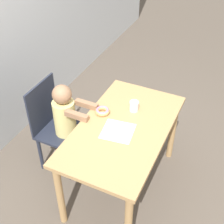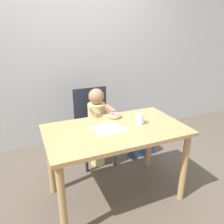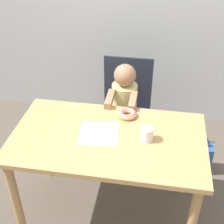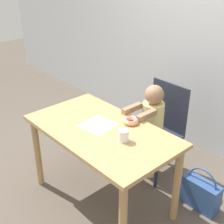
# 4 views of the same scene
# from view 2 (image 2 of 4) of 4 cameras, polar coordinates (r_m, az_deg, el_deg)

# --- Properties ---
(ground_plane) EXTENTS (12.00, 12.00, 0.00)m
(ground_plane) POSITION_cam_2_polar(r_m,az_deg,el_deg) (2.40, 0.90, -20.73)
(ground_plane) COLOR brown
(wall_back) EXTENTS (8.00, 0.05, 2.50)m
(wall_back) POSITION_cam_2_polar(r_m,az_deg,el_deg) (3.16, -9.87, 14.30)
(wall_back) COLOR silver
(wall_back) RESTS_ON ground_plane
(dining_table) EXTENTS (1.27, 0.73, 0.75)m
(dining_table) POSITION_cam_2_polar(r_m,az_deg,el_deg) (2.03, 1.00, -7.06)
(dining_table) COLOR tan
(dining_table) RESTS_ON ground_plane
(chair) EXTENTS (0.43, 0.40, 0.92)m
(chair) POSITION_cam_2_polar(r_m,az_deg,el_deg) (2.72, -4.76, -3.48)
(chair) COLOR #232838
(chair) RESTS_ON ground_plane
(child_figure) EXTENTS (0.23, 0.41, 0.97)m
(child_figure) POSITION_cam_2_polar(r_m,az_deg,el_deg) (2.60, -3.89, -3.78)
(child_figure) COLOR #E0D17F
(child_figure) RESTS_ON ground_plane
(donut) EXTENTS (0.13, 0.13, 0.04)m
(donut) POSITION_cam_2_polar(r_m,az_deg,el_deg) (2.22, 0.71, -0.90)
(donut) COLOR tan
(donut) RESTS_ON dining_table
(napkin) EXTENTS (0.28, 0.28, 0.00)m
(napkin) POSITION_cam_2_polar(r_m,az_deg,el_deg) (1.98, -0.94, -4.34)
(napkin) COLOR white
(napkin) RESTS_ON dining_table
(handbag) EXTENTS (0.34, 0.13, 0.41)m
(handbag) POSITION_cam_2_polar(r_m,az_deg,el_deg) (2.98, 7.72, -8.31)
(handbag) COLOR #2D4C84
(handbag) RESTS_ON ground_plane
(cup) EXTENTS (0.08, 0.08, 0.09)m
(cup) POSITION_cam_2_polar(r_m,az_deg,el_deg) (2.08, 7.26, -1.87)
(cup) COLOR white
(cup) RESTS_ON dining_table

